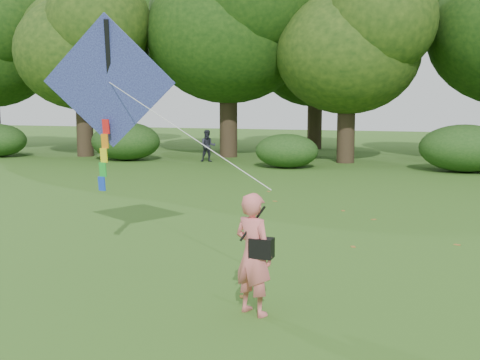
% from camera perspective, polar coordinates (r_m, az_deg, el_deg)
% --- Properties ---
extents(ground, '(100.00, 100.00, 0.00)m').
position_cam_1_polar(ground, '(8.08, 1.60, -12.68)').
color(ground, '#265114').
rests_on(ground, ground).
extents(man_kite_flyer, '(0.70, 0.60, 1.62)m').
position_cam_1_polar(man_kite_flyer, '(7.89, 1.28, -7.02)').
color(man_kite_flyer, '#EB6E70').
rests_on(man_kite_flyer, ground).
extents(bystander_left, '(0.88, 0.80, 1.47)m').
position_cam_1_polar(bystander_left, '(27.62, -3.07, 3.24)').
color(bystander_left, '#282936').
rests_on(bystander_left, ground).
extents(crossbody_bag, '(0.43, 0.20, 0.68)m').
position_cam_1_polar(crossbody_bag, '(7.81, 2.04, -6.38)').
color(crossbody_bag, black).
rests_on(crossbody_bag, ground).
extents(flying_kite, '(4.77, 2.53, 3.13)m').
position_cam_1_polar(flying_kite, '(10.98, -12.31, 8.81)').
color(flying_kite, '#2866AD').
rests_on(flying_kite, ground).
extents(tree_line, '(54.70, 15.30, 9.48)m').
position_cam_1_polar(tree_line, '(30.26, 18.12, 12.49)').
color(tree_line, '#3A2D1E').
rests_on(tree_line, ground).
extents(shrub_band, '(39.15, 3.22, 1.88)m').
position_cam_1_polar(shrub_band, '(25.10, 12.02, 2.94)').
color(shrub_band, '#264919').
rests_on(shrub_band, ground).
extents(fallen_leaves, '(11.69, 12.28, 0.01)m').
position_cam_1_polar(fallen_leaves, '(12.93, 6.45, -4.97)').
color(fallen_leaves, '#946228').
rests_on(fallen_leaves, ground).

